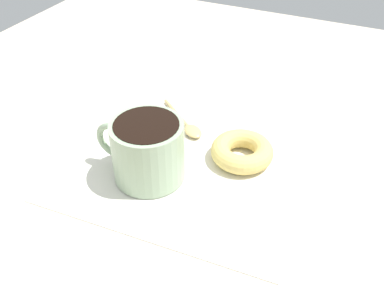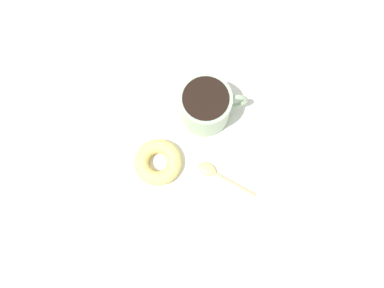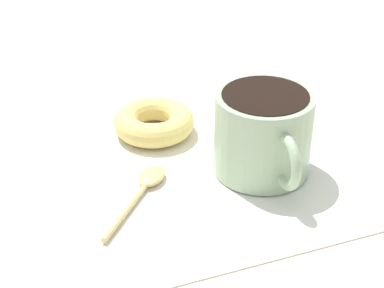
{
  "view_description": "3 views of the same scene",
  "coord_description": "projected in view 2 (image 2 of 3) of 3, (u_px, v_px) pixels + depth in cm",
  "views": [
    {
      "loc": [
        17.38,
        -42.34,
        38.74
      ],
      "look_at": [
        -2.42,
        0.54,
        2.3
      ],
      "focal_mm": 40.0,
      "sensor_mm": 36.0,
      "label": 1
    },
    {
      "loc": [
        0.7,
        19.72,
        78.07
      ],
      "look_at": [
        -2.42,
        0.54,
        2.3
      ],
      "focal_mm": 40.0,
      "sensor_mm": 36.0,
      "label": 2
    },
    {
      "loc": [
        -54.51,
        17.08,
        35.93
      ],
      "look_at": [
        -2.42,
        0.54,
        2.3
      ],
      "focal_mm": 60.0,
      "sensor_mm": 36.0,
      "label": 3
    }
  ],
  "objects": [
    {
      "name": "napkin",
      "position": [
        192.0,
        147.0,
        0.8
      ],
      "size": [
        33.99,
        33.99,
        0.3
      ],
      "primitive_type": "cube",
      "rotation": [
        0.0,
        0.0,
        0.05
      ],
      "color": "white",
      "rests_on": "ground_plane"
    },
    {
      "name": "spoon",
      "position": [
        214.0,
        173.0,
        0.79
      ],
      "size": [
        10.25,
        8.53,
        0.9
      ],
      "color": "#D8B772",
      "rests_on": "napkin"
    },
    {
      "name": "coffee_cup",
      "position": [
        206.0,
        106.0,
        0.78
      ],
      "size": [
        12.66,
        9.46,
        8.27
      ],
      "color": "#9EB793",
      "rests_on": "napkin"
    },
    {
      "name": "ground_plane",
      "position": [
        179.0,
        148.0,
        0.81
      ],
      "size": [
        120.0,
        120.0,
        2.0
      ],
      "primitive_type": "cube",
      "color": "beige"
    },
    {
      "name": "donut",
      "position": [
        158.0,
        162.0,
        0.78
      ],
      "size": [
        8.72,
        8.72,
        2.67
      ],
      "primitive_type": "torus",
      "color": "#E5C66B",
      "rests_on": "napkin"
    }
  ]
}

